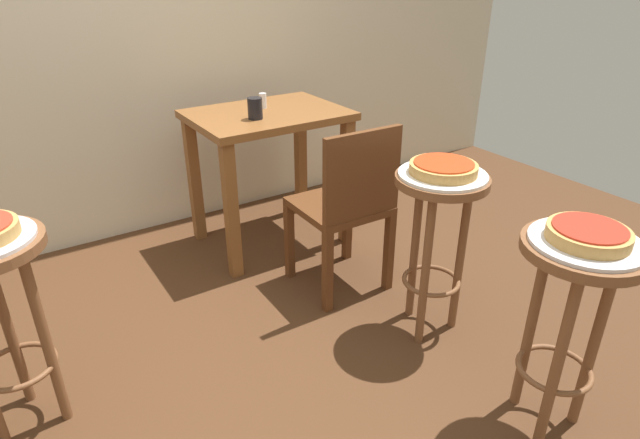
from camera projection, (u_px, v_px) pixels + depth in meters
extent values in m
plane|color=#4C2D19|center=(252.00, 390.00, 2.06)|extent=(6.00, 6.00, 0.00)
cylinder|color=brown|center=(585.00, 249.00, 1.60)|extent=(0.38, 0.38, 0.03)
cylinder|color=brown|center=(531.00, 327.00, 1.85)|extent=(0.04, 0.04, 0.70)
cylinder|color=brown|center=(557.00, 366.00, 1.67)|extent=(0.04, 0.04, 0.70)
cylinder|color=brown|center=(594.00, 344.00, 1.77)|extent=(0.04, 0.04, 0.70)
torus|color=brown|center=(554.00, 369.00, 1.81)|extent=(0.25, 0.25, 0.02)
cylinder|color=silver|center=(586.00, 242.00, 1.59)|extent=(0.34, 0.34, 0.01)
cylinder|color=tan|center=(588.00, 235.00, 1.58)|extent=(0.24, 0.24, 0.04)
cylinder|color=red|center=(590.00, 228.00, 1.57)|extent=(0.21, 0.21, 0.01)
cylinder|color=brown|center=(442.00, 180.00, 2.10)|extent=(0.38, 0.38, 0.03)
cylinder|color=brown|center=(415.00, 249.00, 2.35)|extent=(0.04, 0.04, 0.70)
cylinder|color=brown|center=(425.00, 273.00, 2.17)|extent=(0.04, 0.04, 0.70)
cylinder|color=brown|center=(460.00, 259.00, 2.27)|extent=(0.04, 0.04, 0.70)
torus|color=brown|center=(431.00, 280.00, 2.31)|extent=(0.25, 0.25, 0.02)
cylinder|color=white|center=(443.00, 175.00, 2.09)|extent=(0.35, 0.35, 0.01)
cylinder|color=tan|center=(443.00, 168.00, 2.08)|extent=(0.27, 0.27, 0.04)
cylinder|color=red|center=(444.00, 163.00, 2.07)|extent=(0.24, 0.24, 0.01)
cylinder|color=brown|center=(7.00, 324.00, 1.86)|extent=(0.04, 0.04, 0.70)
cylinder|color=brown|center=(46.00, 341.00, 1.78)|extent=(0.04, 0.04, 0.70)
torus|color=brown|center=(18.00, 366.00, 1.82)|extent=(0.25, 0.25, 0.02)
cube|color=brown|center=(267.00, 115.00, 2.84)|extent=(0.81, 0.60, 0.04)
cube|color=brown|center=(231.00, 212.00, 2.65)|extent=(0.06, 0.06, 0.73)
cube|color=brown|center=(347.00, 183.00, 3.00)|extent=(0.06, 0.06, 0.73)
cube|color=brown|center=(195.00, 181.00, 3.03)|extent=(0.06, 0.06, 0.73)
cube|color=brown|center=(301.00, 158.00, 3.37)|extent=(0.06, 0.06, 0.73)
cylinder|color=black|center=(255.00, 108.00, 2.68)|extent=(0.08, 0.08, 0.11)
cylinder|color=white|center=(263.00, 101.00, 2.88)|extent=(0.04, 0.04, 0.08)
cube|color=#5B3319|center=(339.00, 206.00, 2.56)|extent=(0.41, 0.41, 0.04)
cube|color=#5B3319|center=(363.00, 175.00, 2.32)|extent=(0.40, 0.04, 0.40)
cube|color=#5B3319|center=(347.00, 224.00, 2.88)|extent=(0.04, 0.04, 0.42)
cube|color=#5B3319|center=(289.00, 241.00, 2.71)|extent=(0.04, 0.04, 0.42)
cube|color=#5B3319|center=(389.00, 252.00, 2.61)|extent=(0.04, 0.04, 0.42)
cube|color=#5B3319|center=(328.00, 273.00, 2.44)|extent=(0.04, 0.04, 0.42)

